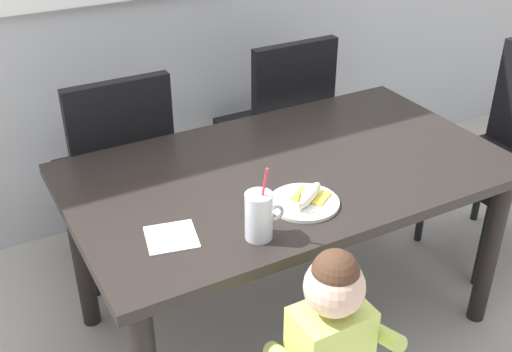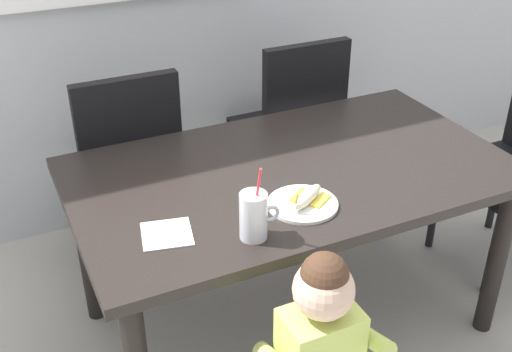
{
  "view_description": "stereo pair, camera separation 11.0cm",
  "coord_description": "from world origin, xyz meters",
  "px_view_note": "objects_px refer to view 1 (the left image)",
  "views": [
    {
      "loc": [
        -1.05,
        -1.67,
        1.83
      ],
      "look_at": [
        -0.19,
        -0.09,
        0.79
      ],
      "focal_mm": 44.03,
      "sensor_mm": 36.0,
      "label": 1
    },
    {
      "loc": [
        -0.95,
        -1.72,
        1.83
      ],
      "look_at": [
        -0.19,
        -0.09,
        0.79
      ],
      "focal_mm": 44.03,
      "sensor_mm": 36.0,
      "label": 2
    }
  ],
  "objects_px": {
    "milk_cup": "(259,218)",
    "snack_plate": "(304,202)",
    "dining_table": "(288,188)",
    "dining_chair_right": "(280,120)",
    "dining_chair_far": "(509,145)",
    "peeled_banana": "(309,195)",
    "dining_chair_left": "(118,166)",
    "paper_napkin": "(171,237)",
    "toddler_standing": "(330,341)"
  },
  "relations": [
    {
      "from": "milk_cup",
      "to": "snack_plate",
      "type": "height_order",
      "value": "milk_cup"
    },
    {
      "from": "dining_table",
      "to": "dining_chair_right",
      "type": "height_order",
      "value": "dining_chair_right"
    },
    {
      "from": "dining_table",
      "to": "dining_chair_far",
      "type": "relative_size",
      "value": 1.64
    },
    {
      "from": "dining_table",
      "to": "peeled_banana",
      "type": "height_order",
      "value": "peeled_banana"
    },
    {
      "from": "dining_chair_left",
      "to": "dining_chair_right",
      "type": "xyz_separation_m",
      "value": [
        0.83,
        0.06,
        0.0
      ]
    },
    {
      "from": "dining_chair_left",
      "to": "dining_chair_far",
      "type": "xyz_separation_m",
      "value": [
        1.59,
        -0.66,
        0.0
      ]
    },
    {
      "from": "milk_cup",
      "to": "dining_table",
      "type": "bearing_deg",
      "value": 46.93
    },
    {
      "from": "dining_chair_left",
      "to": "dining_chair_far",
      "type": "bearing_deg",
      "value": 157.55
    },
    {
      "from": "dining_chair_right",
      "to": "dining_chair_far",
      "type": "bearing_deg",
      "value": 136.8
    },
    {
      "from": "dining_chair_left",
      "to": "peeled_banana",
      "type": "height_order",
      "value": "dining_chair_left"
    },
    {
      "from": "dining_chair_far",
      "to": "paper_napkin",
      "type": "bearing_deg",
      "value": -83.93
    },
    {
      "from": "dining_chair_left",
      "to": "paper_napkin",
      "type": "relative_size",
      "value": 6.4
    },
    {
      "from": "dining_chair_left",
      "to": "snack_plate",
      "type": "height_order",
      "value": "dining_chair_left"
    },
    {
      "from": "dining_chair_left",
      "to": "toddler_standing",
      "type": "xyz_separation_m",
      "value": [
        0.22,
        -1.26,
        -0.02
      ]
    },
    {
      "from": "dining_chair_left",
      "to": "dining_chair_right",
      "type": "bearing_deg",
      "value": -176.02
    },
    {
      "from": "peeled_banana",
      "to": "paper_napkin",
      "type": "bearing_deg",
      "value": 175.28
    },
    {
      "from": "dining_table",
      "to": "paper_napkin",
      "type": "distance_m",
      "value": 0.58
    },
    {
      "from": "toddler_standing",
      "to": "peeled_banana",
      "type": "height_order",
      "value": "toddler_standing"
    },
    {
      "from": "dining_chair_right",
      "to": "snack_plate",
      "type": "bearing_deg",
      "value": 63.32
    },
    {
      "from": "dining_chair_far",
      "to": "paper_napkin",
      "type": "height_order",
      "value": "dining_chair_far"
    },
    {
      "from": "peeled_banana",
      "to": "snack_plate",
      "type": "bearing_deg",
      "value": 162.09
    },
    {
      "from": "dining_table",
      "to": "toddler_standing",
      "type": "distance_m",
      "value": 0.67
    },
    {
      "from": "dining_chair_right",
      "to": "dining_table",
      "type": "bearing_deg",
      "value": 61.28
    },
    {
      "from": "dining_chair_far",
      "to": "peeled_banana",
      "type": "bearing_deg",
      "value": -79.9
    },
    {
      "from": "dining_table",
      "to": "paper_napkin",
      "type": "relative_size",
      "value": 10.49
    },
    {
      "from": "dining_chair_right",
      "to": "toddler_standing",
      "type": "xyz_separation_m",
      "value": [
        -0.62,
        -1.32,
        -0.02
      ]
    },
    {
      "from": "dining_chair_right",
      "to": "peeled_banana",
      "type": "height_order",
      "value": "dining_chair_right"
    },
    {
      "from": "dining_table",
      "to": "dining_chair_far",
      "type": "xyz_separation_m",
      "value": [
        1.14,
        -0.02,
        -0.1
      ]
    },
    {
      "from": "peeled_banana",
      "to": "dining_chair_left",
      "type": "bearing_deg",
      "value": 113.38
    },
    {
      "from": "toddler_standing",
      "to": "paper_napkin",
      "type": "height_order",
      "value": "toddler_standing"
    },
    {
      "from": "snack_plate",
      "to": "dining_table",
      "type": "bearing_deg",
      "value": 69.78
    },
    {
      "from": "dining_table",
      "to": "dining_chair_far",
      "type": "distance_m",
      "value": 1.15
    },
    {
      "from": "dining_table",
      "to": "dining_chair_right",
      "type": "distance_m",
      "value": 0.8
    },
    {
      "from": "dining_chair_left",
      "to": "dining_table",
      "type": "bearing_deg",
      "value": 125.35
    },
    {
      "from": "dining_chair_far",
      "to": "toddler_standing",
      "type": "xyz_separation_m",
      "value": [
        -1.38,
        -0.6,
        -0.02
      ]
    },
    {
      "from": "dining_table",
      "to": "dining_chair_right",
      "type": "bearing_deg",
      "value": 61.28
    },
    {
      "from": "milk_cup",
      "to": "snack_plate",
      "type": "distance_m",
      "value": 0.24
    },
    {
      "from": "dining_chair_right",
      "to": "milk_cup",
      "type": "height_order",
      "value": "milk_cup"
    },
    {
      "from": "milk_cup",
      "to": "dining_chair_right",
      "type": "bearing_deg",
      "value": 56.14
    },
    {
      "from": "dining_chair_right",
      "to": "toddler_standing",
      "type": "distance_m",
      "value": 1.45
    },
    {
      "from": "dining_chair_left",
      "to": "snack_plate",
      "type": "bearing_deg",
      "value": 112.72
    },
    {
      "from": "milk_cup",
      "to": "paper_napkin",
      "type": "distance_m",
      "value": 0.27
    },
    {
      "from": "toddler_standing",
      "to": "milk_cup",
      "type": "xyz_separation_m",
      "value": [
        -0.07,
        0.3,
        0.27
      ]
    },
    {
      "from": "milk_cup",
      "to": "snack_plate",
      "type": "xyz_separation_m",
      "value": [
        0.22,
        0.09,
        -0.06
      ]
    },
    {
      "from": "dining_chair_right",
      "to": "snack_plate",
      "type": "xyz_separation_m",
      "value": [
        -0.47,
        -0.93,
        0.19
      ]
    },
    {
      "from": "dining_chair_left",
      "to": "milk_cup",
      "type": "height_order",
      "value": "milk_cup"
    },
    {
      "from": "dining_chair_far",
      "to": "snack_plate",
      "type": "xyz_separation_m",
      "value": [
        -1.23,
        -0.21,
        0.19
      ]
    },
    {
      "from": "snack_plate",
      "to": "paper_napkin",
      "type": "bearing_deg",
      "value": 175.7
    },
    {
      "from": "snack_plate",
      "to": "peeled_banana",
      "type": "xyz_separation_m",
      "value": [
        0.01,
        -0.0,
        0.03
      ]
    },
    {
      "from": "dining_table",
      "to": "milk_cup",
      "type": "height_order",
      "value": "milk_cup"
    }
  ]
}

